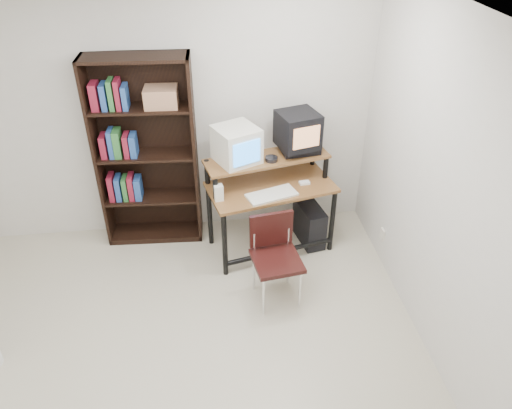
{
  "coord_description": "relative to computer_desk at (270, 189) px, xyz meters",
  "views": [
    {
      "loc": [
        0.27,
        -2.58,
        3.25
      ],
      "look_at": [
        0.73,
        1.1,
        0.79
      ],
      "focal_mm": 35.0,
      "sensor_mm": 36.0,
      "label": 1
    }
  ],
  "objects": [
    {
      "name": "crt_tv",
      "position": [
        0.28,
        0.17,
        0.53
      ],
      "size": [
        0.44,
        0.43,
        0.34
      ],
      "rotation": [
        0.0,
        0.0,
        0.27
      ],
      "color": "black",
      "rests_on": "vcr"
    },
    {
      "name": "bookshelf",
      "position": [
        -1.18,
        0.35,
        0.3
      ],
      "size": [
        0.99,
        0.37,
        1.94
      ],
      "rotation": [
        0.0,
        0.0,
        -0.05
      ],
      "color": "black",
      "rests_on": "floor"
    },
    {
      "name": "ceiling",
      "position": [
        -0.92,
        -1.51,
        1.91
      ],
      "size": [
        4.0,
        4.0,
        0.01
      ],
      "primitive_type": "cube",
      "color": "white",
      "rests_on": "back_wall"
    },
    {
      "name": "computer_desk",
      "position": [
        0.0,
        0.0,
        0.0
      ],
      "size": [
        1.31,
        0.85,
        0.98
      ],
      "rotation": [
        0.0,
        0.0,
        0.22
      ],
      "color": "brown",
      "rests_on": "floor"
    },
    {
      "name": "back_wall",
      "position": [
        -0.92,
        0.49,
        0.61
      ],
      "size": [
        4.0,
        0.01,
        2.6
      ],
      "primitive_type": "cube",
      "color": "beige",
      "rests_on": "floor"
    },
    {
      "name": "vcr",
      "position": [
        0.31,
        0.19,
        0.32
      ],
      "size": [
        0.39,
        0.3,
        0.08
      ],
      "primitive_type": "cube",
      "rotation": [
        0.0,
        0.0,
        0.12
      ],
      "color": "black",
      "rests_on": "computer_desk"
    },
    {
      "name": "right_wall",
      "position": [
        1.08,
        -1.51,
        0.61
      ],
      "size": [
        0.01,
        4.0,
        2.6
      ],
      "primitive_type": "cube",
      "color": "beige",
      "rests_on": "floor"
    },
    {
      "name": "crt_monitor",
      "position": [
        -0.31,
        0.07,
        0.46
      ],
      "size": [
        0.49,
        0.49,
        0.35
      ],
      "rotation": [
        0.0,
        0.0,
        0.43
      ],
      "color": "silver",
      "rests_on": "computer_desk"
    },
    {
      "name": "mousepad",
      "position": [
        0.34,
        -0.04,
        0.03
      ],
      "size": [
        0.22,
        0.18,
        0.01
      ],
      "primitive_type": "cube",
      "rotation": [
        0.0,
        0.0,
        -0.01
      ],
      "color": "black",
      "rests_on": "computer_desk"
    },
    {
      "name": "keyboard",
      "position": [
        -0.02,
        -0.2,
        0.05
      ],
      "size": [
        0.51,
        0.34,
        0.03
      ],
      "primitive_type": "cube",
      "rotation": [
        0.0,
        0.0,
        0.31
      ],
      "color": "silver",
      "rests_on": "computer_desk"
    },
    {
      "name": "pc_tower",
      "position": [
        0.43,
        0.03,
        -0.48
      ],
      "size": [
        0.28,
        0.48,
        0.42
      ],
      "primitive_type": "cube",
      "rotation": [
        0.0,
        0.0,
        0.19
      ],
      "color": "black",
      "rests_on": "floor"
    },
    {
      "name": "mouse",
      "position": [
        0.33,
        -0.02,
        0.05
      ],
      "size": [
        0.11,
        0.07,
        0.03
      ],
      "primitive_type": "cube",
      "rotation": [
        0.0,
        0.0,
        0.11
      ],
      "color": "white",
      "rests_on": "mousepad"
    },
    {
      "name": "school_chair",
      "position": [
        -0.07,
        -0.72,
        -0.19
      ],
      "size": [
        0.46,
        0.46,
        0.82
      ],
      "rotation": [
        0.0,
        0.0,
        0.14
      ],
      "color": "black",
      "rests_on": "floor"
    },
    {
      "name": "wall_outlet",
      "position": [
        1.07,
        -0.36,
        -0.39
      ],
      "size": [
        0.02,
        0.08,
        0.12
      ],
      "primitive_type": "cube",
      "color": "beige",
      "rests_on": "right_wall"
    },
    {
      "name": "desk_speaker",
      "position": [
        -0.51,
        -0.2,
        0.12
      ],
      "size": [
        0.09,
        0.09,
        0.17
      ],
      "primitive_type": "cube",
      "rotation": [
        0.0,
        0.0,
        0.16
      ],
      "color": "silver",
      "rests_on": "computer_desk"
    },
    {
      "name": "floor",
      "position": [
        -0.92,
        -1.51,
        -0.69
      ],
      "size": [
        4.0,
        4.0,
        0.01
      ],
      "primitive_type": "cube",
      "color": "beige",
      "rests_on": "ground"
    },
    {
      "name": "cd_spindle",
      "position": [
        0.01,
        0.03,
        0.31
      ],
      "size": [
        0.12,
        0.12,
        0.05
      ],
      "primitive_type": "cylinder",
      "rotation": [
        0.0,
        0.0,
        -0.01
      ],
      "color": "#26262B",
      "rests_on": "computer_desk"
    }
  ]
}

